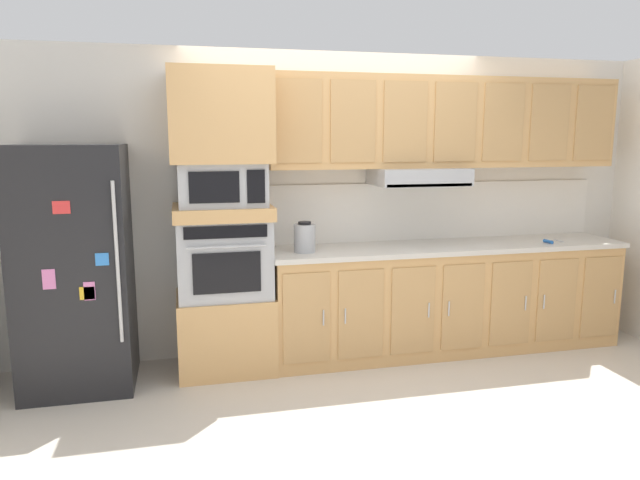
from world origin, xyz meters
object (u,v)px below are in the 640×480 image
at_px(built_in_oven, 224,257).
at_px(screwdriver, 549,241).
at_px(refrigerator, 75,268).
at_px(electric_kettle, 305,238).
at_px(microwave, 222,184).

xyz_separation_m(built_in_oven, screwdriver, (2.74, -0.15, 0.03)).
bearing_deg(refrigerator, electric_kettle, 0.69).
bearing_deg(microwave, built_in_oven, 179.23).
bearing_deg(built_in_oven, refrigerator, -176.36).
height_order(refrigerator, built_in_oven, refrigerator).
bearing_deg(refrigerator, screwdriver, -1.18).
relative_size(screwdriver, electric_kettle, 0.58).
bearing_deg(screwdriver, refrigerator, 178.82).
bearing_deg(electric_kettle, microwave, 175.69).
bearing_deg(electric_kettle, screwdriver, -2.67).
relative_size(built_in_oven, screwdriver, 5.03).
xyz_separation_m(refrigerator, built_in_oven, (1.06, 0.07, 0.02)).
xyz_separation_m(microwave, electric_kettle, (0.63, -0.05, -0.43)).
distance_m(refrigerator, built_in_oven, 1.07).
height_order(refrigerator, screwdriver, refrigerator).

